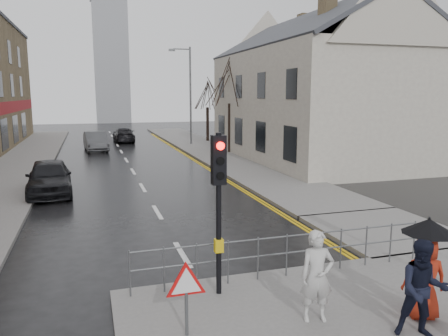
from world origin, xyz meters
TOP-DOWN VIEW (x-y plane):
  - ground at (0.00, 0.00)m, footprint 120.00×120.00m
  - left_pavement at (-6.50, 23.00)m, footprint 4.00×44.00m
  - right_pavement at (6.50, 25.00)m, footprint 4.00×40.00m
  - pavement_bridge_right at (6.50, 3.00)m, footprint 4.00×4.20m
  - building_right_cream at (12.00, 18.00)m, footprint 9.00×16.40m
  - church_tower at (1.50, 62.00)m, footprint 5.00×5.00m
  - traffic_signal_near_left at (0.20, 0.20)m, footprint 0.28×0.27m
  - guard_railing_front at (1.95, 0.60)m, footprint 7.14×0.04m
  - warning_sign at (-0.80, -1.21)m, footprint 0.80×0.07m
  - street_lamp at (5.82, 28.00)m, footprint 1.83×0.25m
  - tree_near at (7.50, 22.00)m, footprint 2.40×2.40m
  - tree_far at (8.00, 30.00)m, footprint 2.40×2.40m
  - pedestrian_a at (1.60, -1.40)m, footprint 0.70×0.53m
  - pedestrian_b at (3.04, -2.46)m, footprint 1.06×0.98m
  - pedestrian_with_umbrella at (3.56, -1.91)m, footprint 0.96×0.96m
  - car_parked at (-4.00, 11.77)m, footprint 2.06×4.57m
  - car_mid at (-1.81, 26.66)m, footprint 1.91×4.54m
  - car_far at (0.73, 32.28)m, footprint 1.86×4.47m

SIDE VIEW (x-z plane):
  - ground at x=0.00m, z-range 0.00..0.00m
  - left_pavement at x=-6.50m, z-range 0.00..0.14m
  - right_pavement at x=6.50m, z-range 0.00..0.14m
  - pavement_bridge_right at x=6.50m, z-range 0.00..0.14m
  - car_far at x=0.73m, z-range 0.00..1.29m
  - car_mid at x=-1.81m, z-range 0.00..1.46m
  - car_parked at x=-4.00m, z-range 0.00..1.52m
  - guard_railing_front at x=1.95m, z-range 0.36..1.36m
  - pedestrian_a at x=1.60m, z-range 0.14..1.86m
  - pedestrian_b at x=3.04m, z-range 0.14..1.88m
  - warning_sign at x=-0.80m, z-range 0.37..1.72m
  - pedestrian_with_umbrella at x=3.56m, z-range 0.26..2.19m
  - traffic_signal_near_left at x=0.20m, z-range 0.76..4.16m
  - tree_far at x=8.00m, z-range 1.60..7.24m
  - street_lamp at x=5.82m, z-range 0.71..8.71m
  - building_right_cream at x=12.00m, z-range -0.27..9.83m
  - tree_near at x=7.50m, z-range 1.85..8.43m
  - church_tower at x=1.50m, z-range 0.00..18.00m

